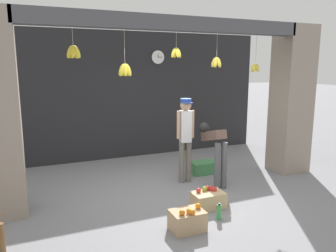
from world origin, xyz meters
TOP-DOWN VIEW (x-y plane):
  - ground_plane at (0.00, 0.00)m, footprint 60.00×60.00m
  - shop_back_wall at (0.00, 2.70)m, footprint 6.83×0.12m
  - shop_pillar_right at (2.77, 0.30)m, footprint 0.70×0.60m
  - storefront_awning at (-0.04, 0.12)m, footprint 4.93×0.31m
  - shopkeeper at (0.40, 0.49)m, footprint 0.34×0.28m
  - worker_stooping at (0.86, 0.18)m, footprint 0.26×0.85m
  - fruit_crate_oranges at (-0.40, -1.23)m, footprint 0.46×0.34m
  - fruit_crate_apples at (0.23, -0.70)m, footprint 0.51×0.33m
  - produce_box_green at (0.98, 0.81)m, footprint 0.54×0.33m
  - water_bottle at (0.16, -1.14)m, footprint 0.07×0.07m
  - wall_clock at (0.68, 2.63)m, footprint 0.34×0.03m

SIDE VIEW (x-z plane):
  - ground_plane at x=0.00m, z-range 0.00..0.00m
  - water_bottle at x=0.16m, z-range -0.01..0.25m
  - produce_box_green at x=0.98m, z-range 0.00..0.25m
  - fruit_crate_apples at x=0.23m, z-range -0.03..0.29m
  - fruit_crate_oranges at x=-0.40m, z-range -0.03..0.33m
  - worker_stooping at x=0.86m, z-range 0.19..1.31m
  - shopkeeper at x=0.40m, z-range 0.14..1.77m
  - shop_back_wall at x=0.00m, z-range 0.00..3.03m
  - shop_pillar_right at x=2.77m, z-range 0.00..3.03m
  - wall_clock at x=0.68m, z-range 2.26..2.60m
  - storefront_awning at x=-0.04m, z-range 2.37..3.35m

